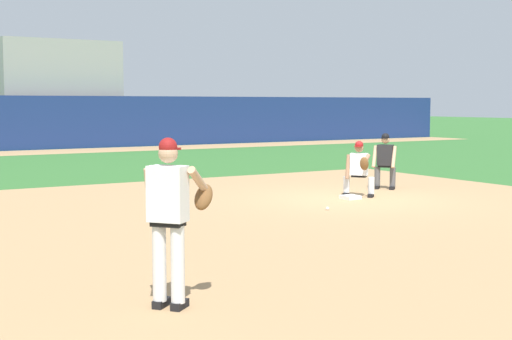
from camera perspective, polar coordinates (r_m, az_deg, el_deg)
The scene contains 10 objects.
ground_plane at distance 16.74m, azimuth 7.57°, elevation -2.33°, with size 160.00×160.00×0.00m, color #336B2D.
infield_dirt_patch at distance 12.21m, azimuth 2.96°, elevation -5.12°, with size 18.00×18.00×0.01m, color tan.
warning_track_strip at distance 34.63m, azimuth -13.51°, elevation 1.52°, with size 48.00×3.20×0.01m, color tan.
first_base_bag at distance 16.73m, azimuth 7.57°, elevation -2.18°, with size 0.38×0.38×0.09m, color white.
baseball at distance 14.95m, azimuth 5.73°, elevation -3.08°, with size 0.07×0.07×0.07m, color white.
pitcher at distance 7.72m, azimuth -6.82°, elevation -3.35°, with size 0.85×0.57×1.86m.
first_baseman at distance 17.05m, azimuth 8.26°, elevation 0.28°, with size 0.77×1.07×1.34m.
umpire at distance 18.74m, azimuth 10.29°, elevation 0.88°, with size 0.65×0.68×1.46m.
outfield_wall at distance 36.48m, azimuth -14.51°, elevation 3.72°, with size 48.00×0.50×2.60m.
stadium_seating_block at distance 39.67m, azimuth -15.93°, elevation 5.90°, with size 6.03×5.05×5.45m.
Camera 1 is at (-10.35, -12.97, 2.22)m, focal length 50.00 mm.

